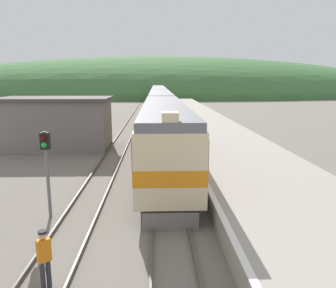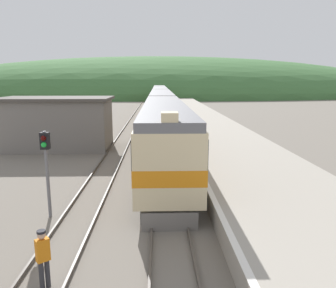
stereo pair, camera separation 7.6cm
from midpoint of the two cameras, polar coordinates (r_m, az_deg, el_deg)
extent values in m
cube|color=#4C443D|center=(63.57, -2.26, 5.95)|extent=(0.08, 180.00, 0.16)
cube|color=#4C443D|center=(63.58, -0.96, 5.96)|extent=(0.08, 180.00, 0.16)
cube|color=#4C443D|center=(63.70, -5.74, 5.91)|extent=(0.08, 180.00, 0.16)
cube|color=#4C443D|center=(63.63, -4.44, 5.93)|extent=(0.08, 180.00, 0.16)
cube|color=#9E9689|center=(44.03, 5.54, 4.06)|extent=(7.05, 140.00, 0.91)
cube|color=silver|center=(43.66, 1.10, 4.66)|extent=(0.24, 140.00, 0.01)
ellipsoid|color=#3D6B38|center=(132.57, -1.85, 8.64)|extent=(196.59, 88.47, 29.06)
cube|color=slate|center=(29.63, -18.95, 3.22)|extent=(8.83, 4.69, 4.16)
cube|color=#47423D|center=(29.43, -19.23, 7.46)|extent=(9.33, 5.19, 0.24)
cube|color=black|center=(22.59, -0.76, -2.78)|extent=(2.36, 18.74, 0.85)
cube|color=beige|center=(22.20, -0.77, 2.11)|extent=(2.88, 19.94, 3.05)
cube|color=orange|center=(22.24, -0.77, 1.49)|extent=(2.91, 19.96, 0.67)
cube|color=black|center=(22.10, -0.78, 3.82)|extent=(2.91, 18.74, 0.91)
cube|color=slate|center=(21.99, -0.79, 6.55)|extent=(2.71, 19.94, 0.40)
cube|color=black|center=(13.39, 0.06, -1.03)|extent=(2.92, 2.20, 1.22)
cube|color=beige|center=(12.48, 0.18, 4.76)|extent=(0.64, 0.80, 0.36)
cube|color=slate|center=(13.34, 0.21, -13.14)|extent=(2.25, 0.40, 0.77)
cube|color=black|center=(44.09, -1.40, 4.08)|extent=(2.36, 20.62, 0.85)
cube|color=beige|center=(43.90, -1.42, 6.61)|extent=(2.88, 21.94, 3.05)
cube|color=orange|center=(43.92, -1.41, 6.29)|extent=(2.91, 21.96, 0.67)
cube|color=black|center=(43.85, -1.42, 7.48)|extent=(2.91, 20.62, 0.91)
cube|color=slate|center=(43.79, -1.43, 8.86)|extent=(2.71, 21.94, 0.40)
cube|color=black|center=(66.81, -1.63, 6.50)|extent=(2.36, 20.62, 0.85)
cube|color=beige|center=(66.68, -1.64, 8.17)|extent=(2.88, 21.94, 3.05)
cube|color=orange|center=(66.70, -1.64, 7.96)|extent=(2.91, 21.96, 0.67)
cube|color=black|center=(66.65, -1.64, 8.75)|extent=(2.91, 20.62, 0.91)
cube|color=slate|center=(66.62, -1.65, 9.65)|extent=(2.71, 21.94, 0.40)
cube|color=black|center=(89.59, -1.74, 7.69)|extent=(2.36, 20.62, 0.85)
cube|color=beige|center=(89.50, -1.75, 8.94)|extent=(2.88, 21.94, 3.05)
cube|color=orange|center=(89.51, -1.75, 8.78)|extent=(2.91, 21.96, 0.67)
cube|color=black|center=(89.47, -1.75, 9.37)|extent=(2.91, 20.62, 0.91)
cube|color=slate|center=(89.45, -1.76, 10.04)|extent=(2.71, 21.94, 0.40)
cylinder|color=slate|center=(14.87, -20.36, -5.10)|extent=(0.14, 0.14, 3.77)
cube|color=black|center=(14.55, -20.76, 0.52)|extent=(0.36, 0.28, 0.71)
sphere|color=#3C0504|center=(14.36, -21.01, 0.93)|extent=(0.22, 0.22, 0.22)
sphere|color=green|center=(14.41, -20.94, -0.15)|extent=(0.22, 0.22, 0.22)
cylinder|color=#2D2D33|center=(10.59, -21.19, -20.60)|extent=(0.14, 0.14, 0.85)
cylinder|color=#2D2D33|center=(10.64, -20.27, -20.38)|extent=(0.14, 0.14, 0.85)
cube|color=orange|center=(10.25, -21.03, -16.87)|extent=(0.42, 0.40, 0.66)
sphere|color=tan|center=(10.05, -21.22, -14.63)|extent=(0.23, 0.23, 0.23)
cylinder|color=black|center=(10.01, -21.26, -14.09)|extent=(0.24, 0.24, 0.07)
camera|label=1|loc=(0.04, -90.13, -0.03)|focal=35.00mm
camera|label=2|loc=(0.04, 89.87, 0.03)|focal=35.00mm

